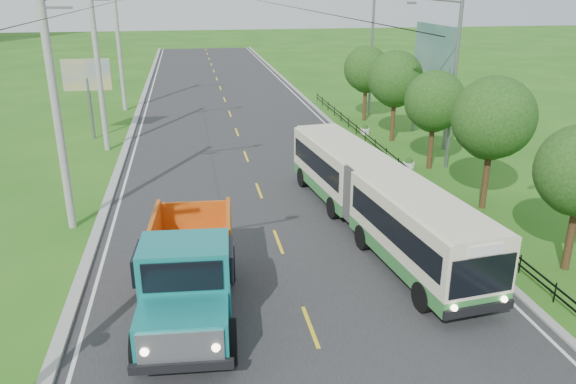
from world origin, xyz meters
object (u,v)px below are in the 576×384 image
object	(u,v)px
planter_mid	(409,164)
planter_near	(480,220)
pole_far	(119,46)
pole_near	(57,107)
tree_fourth	(434,104)
bus	(375,194)
streetlight_mid	(452,79)
tree_third	(492,122)
billboard_left	(87,80)
planter_far	(365,130)
billboard_right	(435,57)
dump_truck	(189,267)
tree_fifth	(395,81)
pole_mid	(99,66)
tree_back	(366,71)
streetlight_far	(370,51)

from	to	relation	value
planter_mid	planter_near	bearing A→B (deg)	-90.00
pole_far	planter_near	bearing A→B (deg)	-58.01
pole_near	tree_fourth	xyz separation A→B (m)	(18.12, 5.14, -1.51)
planter_near	bus	bearing A→B (deg)	176.43
streetlight_mid	planter_near	world-z (taller)	streetlight_mid
tree_third	billboard_left	distance (m)	25.02
planter_far	billboard_right	size ratio (longest dim) A/B	0.09
planter_near	dump_truck	world-z (taller)	dump_truck
tree_fifth	bus	size ratio (longest dim) A/B	0.39
pole_far	dump_truck	distance (m)	32.26
planter_near	dump_truck	bearing A→B (deg)	-158.66
pole_mid	tree_fifth	world-z (taller)	pole_mid
tree_fifth	planter_mid	bearing A→B (deg)	-101.56
planter_far	tree_fourth	bearing A→B (deg)	-80.92
tree_back	bus	xyz separation A→B (m)	(-5.84, -19.85, -1.97)
pole_mid	planter_far	bearing A→B (deg)	3.39
tree_fifth	planter_mid	xyz separation A→B (m)	(-1.26, -6.14, -3.57)
pole_far	planter_mid	distance (m)	25.85
planter_near	planter_mid	bearing A→B (deg)	90.00
pole_mid	tree_fifth	xyz separation A→B (m)	(18.12, -0.86, -1.24)
planter_near	streetlight_mid	bearing A→B (deg)	75.68
billboard_right	dump_truck	size ratio (longest dim) A/B	1.03
billboard_left	dump_truck	xyz separation A→B (m)	(6.03, -22.72, -2.22)
pole_mid	billboard_right	size ratio (longest dim) A/B	1.37
pole_far	tree_fourth	world-z (taller)	pole_far
streetlight_mid	planter_mid	size ratio (longest dim) A/B	13.54
tree_third	planter_near	size ratio (longest dim) A/B	8.96
tree_third	bus	world-z (taller)	tree_third
tree_back	bus	world-z (taller)	tree_back
pole_far	planter_near	xyz separation A→B (m)	(16.86, -27.00, -4.81)
billboard_left	tree_fifth	bearing A→B (deg)	-11.28
pole_far	pole_mid	bearing A→B (deg)	-90.00
planter_near	pole_mid	bearing A→B (deg)	138.35
planter_near	bus	size ratio (longest dim) A/B	0.05
streetlight_far	dump_truck	xyz separation A→B (m)	(-14.12, -26.72, -3.25)
streetlight_far	planter_near	distance (m)	22.57
planter_near	planter_mid	distance (m)	8.00
pole_mid	tree_fourth	world-z (taller)	pole_mid
pole_far	tree_third	xyz separation A→B (m)	(18.12, -24.86, -1.11)
pole_mid	streetlight_mid	world-z (taller)	pole_mid
bus	planter_near	bearing A→B (deg)	-10.07
pole_far	tree_fourth	xyz separation A→B (m)	(18.12, -18.86, -1.51)
tree_fifth	streetlight_mid	world-z (taller)	streetlight_mid
pole_mid	billboard_left	size ratio (longest dim) A/B	1.92
billboard_right	dump_truck	world-z (taller)	billboard_right
pole_near	streetlight_far	bearing A→B (deg)	45.14
planter_near	billboard_right	distance (m)	15.34
billboard_left	pole_mid	bearing A→B (deg)	-67.58
pole_near	pole_mid	bearing A→B (deg)	90.00
billboard_left	pole_far	bearing A→B (deg)	82.17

